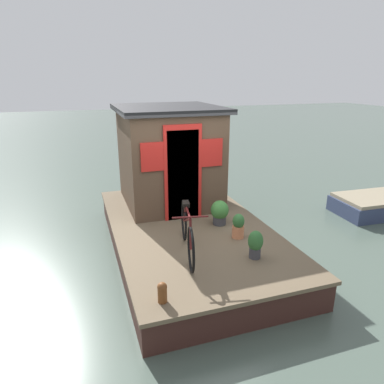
{
  "coord_description": "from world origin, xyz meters",
  "views": [
    {
      "loc": [
        -5.66,
        1.83,
        3.13
      ],
      "look_at": [
        -0.2,
        0.0,
        1.21
      ],
      "focal_mm": 32.75,
      "sensor_mm": 36.0,
      "label": 1
    }
  ],
  "objects_px": {
    "houseboat_cabin": "(169,155)",
    "bicycle": "(187,231)",
    "potted_plant_thyme": "(220,212)",
    "potted_plant_sage": "(255,244)",
    "mooring_bollard": "(162,292)",
    "potted_plant_basil": "(238,226)"
  },
  "relations": [
    {
      "from": "houseboat_cabin",
      "to": "bicycle",
      "type": "height_order",
      "value": "houseboat_cabin"
    },
    {
      "from": "potted_plant_thyme",
      "to": "potted_plant_sage",
      "type": "bearing_deg",
      "value": -179.22
    },
    {
      "from": "potted_plant_thyme",
      "to": "mooring_bollard",
      "type": "xyz_separation_m",
      "value": [
        -1.95,
        1.57,
        -0.1
      ]
    },
    {
      "from": "houseboat_cabin",
      "to": "bicycle",
      "type": "bearing_deg",
      "value": 171.43
    },
    {
      "from": "houseboat_cabin",
      "to": "mooring_bollard",
      "type": "xyz_separation_m",
      "value": [
        -3.44,
        1.02,
        -0.88
      ]
    },
    {
      "from": "potted_plant_thyme",
      "to": "mooring_bollard",
      "type": "bearing_deg",
      "value": 141.19
    },
    {
      "from": "bicycle",
      "to": "houseboat_cabin",
      "type": "bearing_deg",
      "value": -8.57
    },
    {
      "from": "potted_plant_basil",
      "to": "houseboat_cabin",
      "type": "bearing_deg",
      "value": 16.75
    },
    {
      "from": "potted_plant_sage",
      "to": "potted_plant_basil",
      "type": "bearing_deg",
      "value": -5.11
    },
    {
      "from": "potted_plant_thyme",
      "to": "bicycle",
      "type": "bearing_deg",
      "value": 133.88
    },
    {
      "from": "potted_plant_sage",
      "to": "potted_plant_thyme",
      "type": "bearing_deg",
      "value": 0.78
    },
    {
      "from": "bicycle",
      "to": "potted_plant_sage",
      "type": "distance_m",
      "value": 1.04
    },
    {
      "from": "bicycle",
      "to": "mooring_bollard",
      "type": "bearing_deg",
      "value": 148.43
    },
    {
      "from": "potted_plant_sage",
      "to": "mooring_bollard",
      "type": "xyz_separation_m",
      "value": [
        -0.62,
        1.59,
        -0.09
      ]
    },
    {
      "from": "houseboat_cabin",
      "to": "potted_plant_sage",
      "type": "xyz_separation_m",
      "value": [
        -2.82,
        -0.57,
        -0.8
      ]
    },
    {
      "from": "houseboat_cabin",
      "to": "potted_plant_sage",
      "type": "distance_m",
      "value": 2.98
    },
    {
      "from": "houseboat_cabin",
      "to": "potted_plant_basil",
      "type": "bearing_deg",
      "value": -163.25
    },
    {
      "from": "mooring_bollard",
      "to": "potted_plant_basil",
      "type": "bearing_deg",
      "value": -51.03
    },
    {
      "from": "houseboat_cabin",
      "to": "mooring_bollard",
      "type": "height_order",
      "value": "houseboat_cabin"
    },
    {
      "from": "potted_plant_sage",
      "to": "potted_plant_basil",
      "type": "height_order",
      "value": "potted_plant_sage"
    },
    {
      "from": "houseboat_cabin",
      "to": "potted_plant_thyme",
      "type": "distance_m",
      "value": 1.77
    },
    {
      "from": "potted_plant_thyme",
      "to": "potted_plant_basil",
      "type": "height_order",
      "value": "potted_plant_thyme"
    }
  ]
}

